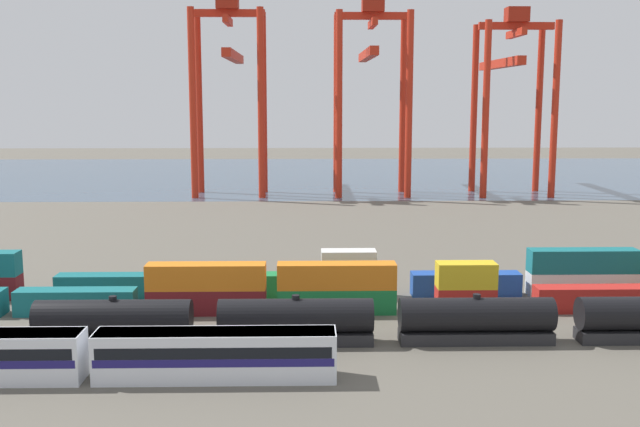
{
  "coord_description": "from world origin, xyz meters",
  "views": [
    {
      "loc": [
        -0.94,
        -75.81,
        21.91
      ],
      "look_at": [
        1.48,
        37.71,
        4.17
      ],
      "focal_mm": 41.9,
      "sensor_mm": 36.0,
      "label": 1
    }
  ],
  "objects_px": {
    "gantry_crane_central": "(371,76)",
    "passenger_train": "(89,354)",
    "shipping_container_18": "(582,283)",
    "freight_tank_row": "(476,319)",
    "gantry_crane_east": "(511,82)",
    "gantry_crane_west": "(230,76)"
  },
  "relations": [
    {
      "from": "passenger_train",
      "to": "gantry_crane_west",
      "type": "relative_size",
      "value": 0.87
    },
    {
      "from": "passenger_train",
      "to": "shipping_container_18",
      "type": "xyz_separation_m",
      "value": [
        47.85,
        24.52,
        -0.84
      ]
    },
    {
      "from": "passenger_train",
      "to": "freight_tank_row",
      "type": "relative_size",
      "value": 0.49
    },
    {
      "from": "gantry_crane_west",
      "to": "gantry_crane_east",
      "type": "height_order",
      "value": "gantry_crane_west"
    },
    {
      "from": "passenger_train",
      "to": "shipping_container_18",
      "type": "distance_m",
      "value": 53.78
    },
    {
      "from": "passenger_train",
      "to": "gantry_crane_central",
      "type": "relative_size",
      "value": 0.88
    },
    {
      "from": "freight_tank_row",
      "to": "gantry_crane_west",
      "type": "height_order",
      "value": "gantry_crane_west"
    },
    {
      "from": "gantry_crane_east",
      "to": "shipping_container_18",
      "type": "bearing_deg",
      "value": -100.02
    },
    {
      "from": "passenger_train",
      "to": "gantry_crane_east",
      "type": "xyz_separation_m",
      "value": [
        63.85,
        115.02,
        23.27
      ]
    },
    {
      "from": "shipping_container_18",
      "to": "gantry_crane_east",
      "type": "relative_size",
      "value": 0.29
    },
    {
      "from": "shipping_container_18",
      "to": "gantry_crane_central",
      "type": "bearing_deg",
      "value": 99.96
    },
    {
      "from": "gantry_crane_central",
      "to": "passenger_train",
      "type": "bearing_deg",
      "value": -105.59
    },
    {
      "from": "shipping_container_18",
      "to": "freight_tank_row",
      "type": "bearing_deg",
      "value": -134.15
    },
    {
      "from": "shipping_container_18",
      "to": "gantry_crane_central",
      "type": "distance_m",
      "value": 95.04
    },
    {
      "from": "passenger_train",
      "to": "gantry_crane_central",
      "type": "distance_m",
      "value": 121.61
    },
    {
      "from": "freight_tank_row",
      "to": "gantry_crane_central",
      "type": "xyz_separation_m",
      "value": [
        -0.23,
        106.31,
        24.47
      ]
    },
    {
      "from": "gantry_crane_central",
      "to": "gantry_crane_east",
      "type": "relative_size",
      "value": 1.05
    },
    {
      "from": "shipping_container_18",
      "to": "gantry_crane_central",
      "type": "height_order",
      "value": "gantry_crane_central"
    },
    {
      "from": "freight_tank_row",
      "to": "shipping_container_18",
      "type": "relative_size",
      "value": 6.5
    },
    {
      "from": "freight_tank_row",
      "to": "gantry_crane_east",
      "type": "bearing_deg",
      "value": 73.48
    },
    {
      "from": "gantry_crane_east",
      "to": "gantry_crane_central",
      "type": "bearing_deg",
      "value": -179.51
    },
    {
      "from": "passenger_train",
      "to": "gantry_crane_east",
      "type": "relative_size",
      "value": 0.93
    }
  ]
}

